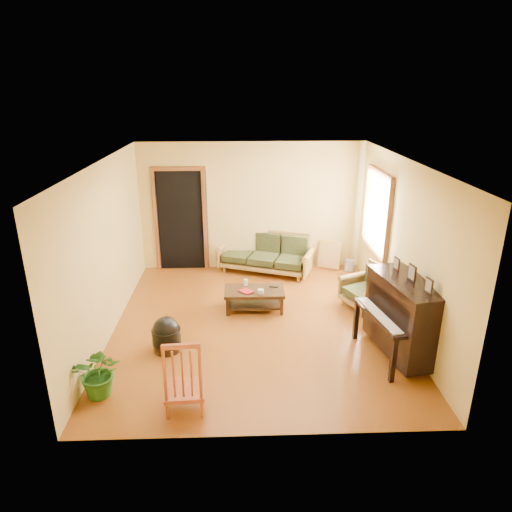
{
  "coord_description": "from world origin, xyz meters",
  "views": [
    {
      "loc": [
        -0.25,
        -6.49,
        3.61
      ],
      "look_at": [
        0.0,
        0.2,
        1.1
      ],
      "focal_mm": 32.0,
      "sensor_mm": 36.0,
      "label": 1
    }
  ],
  "objects_px": {
    "piano": "(403,319)",
    "footstool": "(167,338)",
    "sofa": "(265,253)",
    "ceramic_crock": "(349,265)",
    "red_chair": "(184,372)",
    "coffee_table": "(254,300)",
    "armchair": "(365,288)",
    "potted_plant": "(99,372)"
  },
  "relations": [
    {
      "from": "footstool",
      "to": "ceramic_crock",
      "type": "relative_size",
      "value": 1.8
    },
    {
      "from": "sofa",
      "to": "potted_plant",
      "type": "height_order",
      "value": "sofa"
    },
    {
      "from": "ceramic_crock",
      "to": "sofa",
      "type": "bearing_deg",
      "value": -179.48
    },
    {
      "from": "red_chair",
      "to": "coffee_table",
      "type": "bearing_deg",
      "value": 66.46
    },
    {
      "from": "red_chair",
      "to": "footstool",
      "type": "bearing_deg",
      "value": 103.92
    },
    {
      "from": "piano",
      "to": "footstool",
      "type": "height_order",
      "value": "piano"
    },
    {
      "from": "sofa",
      "to": "red_chair",
      "type": "bearing_deg",
      "value": -85.09
    },
    {
      "from": "footstool",
      "to": "red_chair",
      "type": "distance_m",
      "value": 1.36
    },
    {
      "from": "coffee_table",
      "to": "red_chair",
      "type": "height_order",
      "value": "red_chair"
    },
    {
      "from": "ceramic_crock",
      "to": "coffee_table",
      "type": "bearing_deg",
      "value": -140.2
    },
    {
      "from": "red_chair",
      "to": "ceramic_crock",
      "type": "bearing_deg",
      "value": 51.36
    },
    {
      "from": "sofa",
      "to": "coffee_table",
      "type": "distance_m",
      "value": 1.71
    },
    {
      "from": "potted_plant",
      "to": "red_chair",
      "type": "bearing_deg",
      "value": -14.3
    },
    {
      "from": "piano",
      "to": "potted_plant",
      "type": "distance_m",
      "value": 4.07
    },
    {
      "from": "coffee_table",
      "to": "footstool",
      "type": "distance_m",
      "value": 1.8
    },
    {
      "from": "armchair",
      "to": "red_chair",
      "type": "bearing_deg",
      "value": -162.81
    },
    {
      "from": "armchair",
      "to": "ceramic_crock",
      "type": "bearing_deg",
      "value": 61.07
    },
    {
      "from": "coffee_table",
      "to": "piano",
      "type": "relative_size",
      "value": 0.77
    },
    {
      "from": "footstool",
      "to": "coffee_table",
      "type": "bearing_deg",
      "value": 43.53
    },
    {
      "from": "armchair",
      "to": "potted_plant",
      "type": "distance_m",
      "value": 4.46
    },
    {
      "from": "red_chair",
      "to": "piano",
      "type": "bearing_deg",
      "value": 15.65
    },
    {
      "from": "sofa",
      "to": "ceramic_crock",
      "type": "xyz_separation_m",
      "value": [
        1.76,
        0.02,
        -0.29
      ]
    },
    {
      "from": "potted_plant",
      "to": "footstool",
      "type": "bearing_deg",
      "value": 56.31
    },
    {
      "from": "piano",
      "to": "footstool",
      "type": "xyz_separation_m",
      "value": [
        -3.33,
        0.24,
        -0.38
      ]
    },
    {
      "from": "sofa",
      "to": "red_chair",
      "type": "relative_size",
      "value": 1.92
    },
    {
      "from": "armchair",
      "to": "potted_plant",
      "type": "height_order",
      "value": "armchair"
    },
    {
      "from": "footstool",
      "to": "potted_plant",
      "type": "height_order",
      "value": "potted_plant"
    },
    {
      "from": "coffee_table",
      "to": "ceramic_crock",
      "type": "height_order",
      "value": "coffee_table"
    },
    {
      "from": "piano",
      "to": "ceramic_crock",
      "type": "xyz_separation_m",
      "value": [
        0.01,
        3.17,
        -0.46
      ]
    },
    {
      "from": "armchair",
      "to": "red_chair",
      "type": "relative_size",
      "value": 0.77
    },
    {
      "from": "sofa",
      "to": "footstool",
      "type": "relative_size",
      "value": 4.54
    },
    {
      "from": "sofa",
      "to": "ceramic_crock",
      "type": "distance_m",
      "value": 1.78
    },
    {
      "from": "piano",
      "to": "footstool",
      "type": "relative_size",
      "value": 3.15
    },
    {
      "from": "piano",
      "to": "ceramic_crock",
      "type": "bearing_deg",
      "value": 79.2
    },
    {
      "from": "sofa",
      "to": "armchair",
      "type": "distance_m",
      "value": 2.35
    },
    {
      "from": "coffee_table",
      "to": "ceramic_crock",
      "type": "xyz_separation_m",
      "value": [
        2.03,
        1.69,
        -0.07
      ]
    },
    {
      "from": "coffee_table",
      "to": "footstool",
      "type": "relative_size",
      "value": 2.44
    },
    {
      "from": "armchair",
      "to": "footstool",
      "type": "height_order",
      "value": "armchair"
    },
    {
      "from": "coffee_table",
      "to": "red_chair",
      "type": "relative_size",
      "value": 1.03
    },
    {
      "from": "ceramic_crock",
      "to": "potted_plant",
      "type": "relative_size",
      "value": 0.35
    },
    {
      "from": "footstool",
      "to": "potted_plant",
      "type": "bearing_deg",
      "value": -123.69
    },
    {
      "from": "ceramic_crock",
      "to": "armchair",
      "type": "bearing_deg",
      "value": -94.44
    }
  ]
}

